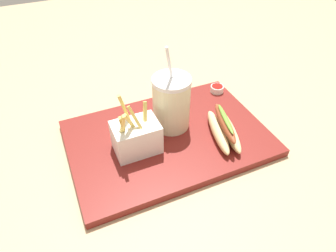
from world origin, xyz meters
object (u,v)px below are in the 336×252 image
soda_cup (171,103)px  hot_dog_1 (224,129)px  ketchup_cup_1 (217,89)px  fries_basket (136,137)px

soda_cup → hot_dog_1: bearing=138.1°
soda_cup → hot_dog_1: (-0.10, 0.09, -0.05)m
ketchup_cup_1 → soda_cup: bearing=24.1°
soda_cup → ketchup_cup_1: soda_cup is taller
soda_cup → fries_basket: (0.11, 0.05, -0.03)m
ketchup_cup_1 → hot_dog_1: bearing=63.9°
soda_cup → ketchup_cup_1: (-0.19, -0.08, -0.06)m
fries_basket → hot_dog_1: 0.22m
soda_cup → hot_dog_1: soda_cup is taller
hot_dog_1 → ketchup_cup_1: hot_dog_1 is taller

